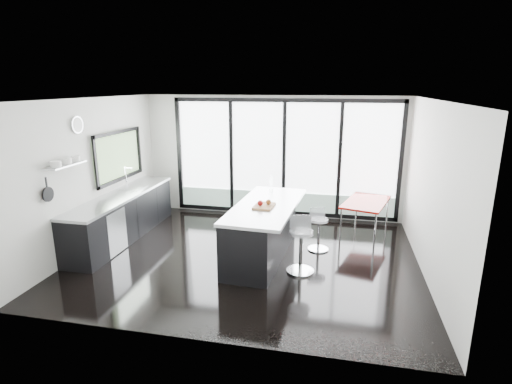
% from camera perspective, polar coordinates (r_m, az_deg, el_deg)
% --- Properties ---
extents(floor, '(6.00, 5.00, 0.00)m').
position_cam_1_polar(floor, '(7.35, -1.27, -9.25)').
color(floor, black).
rests_on(floor, ground).
extents(ceiling, '(6.00, 5.00, 0.00)m').
position_cam_1_polar(ceiling, '(6.70, -1.41, 13.14)').
color(ceiling, white).
rests_on(ceiling, wall_back).
extents(wall_back, '(6.00, 0.09, 2.80)m').
position_cam_1_polar(wall_back, '(9.23, 3.86, 4.10)').
color(wall_back, beige).
rests_on(wall_back, ground).
extents(wall_front, '(6.00, 0.00, 2.80)m').
position_cam_1_polar(wall_front, '(4.60, -8.57, -5.84)').
color(wall_front, beige).
rests_on(wall_front, ground).
extents(wall_left, '(0.26, 5.00, 2.80)m').
position_cam_1_polar(wall_left, '(8.28, -21.37, 3.86)').
color(wall_left, beige).
rests_on(wall_left, ground).
extents(wall_right, '(0.00, 5.00, 2.80)m').
position_cam_1_polar(wall_right, '(6.87, 23.83, 0.06)').
color(wall_right, beige).
rests_on(wall_right, ground).
extents(counter_cabinets, '(0.69, 3.24, 1.36)m').
position_cam_1_polar(counter_cabinets, '(8.49, -18.50, -3.28)').
color(counter_cabinets, black).
rests_on(counter_cabinets, floor).
extents(island, '(1.17, 2.49, 1.29)m').
position_cam_1_polar(island, '(7.20, 0.84, -5.42)').
color(island, black).
rests_on(island, floor).
extents(bar_stool_near, '(0.54, 0.54, 0.73)m').
position_cam_1_polar(bar_stool_near, '(6.69, 6.41, -8.45)').
color(bar_stool_near, silver).
rests_on(bar_stool_near, floor).
extents(bar_stool_far, '(0.50, 0.50, 0.62)m').
position_cam_1_polar(bar_stool_far, '(7.62, 8.94, -5.99)').
color(bar_stool_far, silver).
rests_on(bar_stool_far, floor).
extents(red_table, '(1.10, 1.50, 0.72)m').
position_cam_1_polar(red_table, '(8.58, 15.30, -3.57)').
color(red_table, '#9D120B').
rests_on(red_table, floor).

